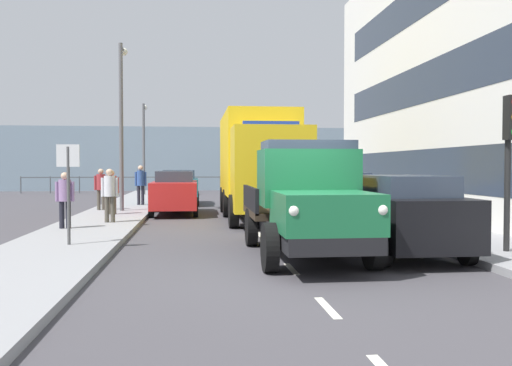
{
  "coord_description": "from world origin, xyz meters",
  "views": [
    {
      "loc": [
        1.76,
        9.23,
        1.91
      ],
      "look_at": [
        -0.43,
        -10.25,
        1.29
      ],
      "focal_mm": 37.44,
      "sensor_mm": 36.0,
      "label": 1
    }
  ],
  "objects_px": {
    "car_black_kerbside_near": "(402,214)",
    "lamp_post_far": "(144,140)",
    "pedestrian_in_dark_coat": "(141,181)",
    "pedestrian_with_bag": "(101,186)",
    "lorry_cargo_yellow": "(260,162)",
    "pedestrian_strolling": "(110,191)",
    "traffic_light_near": "(511,139)",
    "car_red_oppositeside_0": "(175,192)",
    "pedestrian_by_lamp": "(65,196)",
    "car_navy_kerbside_1": "(334,198)",
    "pedestrian_couple_a": "(112,188)",
    "street_sign": "(68,176)",
    "car_teal_oppositeside_1": "(179,187)",
    "truck_vintage_green": "(308,202)",
    "lamp_post_promenade": "(122,112)"
  },
  "relations": [
    {
      "from": "truck_vintage_green",
      "to": "pedestrian_with_bag",
      "type": "xyz_separation_m",
      "value": [
        6.09,
        -11.24,
        -0.05
      ]
    },
    {
      "from": "pedestrian_with_bag",
      "to": "traffic_light_near",
      "type": "xyz_separation_m",
      "value": [
        -10.21,
        11.74,
        1.35
      ]
    },
    {
      "from": "car_teal_oppositeside_1",
      "to": "traffic_light_near",
      "type": "xyz_separation_m",
      "value": [
        -7.24,
        16.56,
        1.58
      ]
    },
    {
      "from": "truck_vintage_green",
      "to": "lamp_post_promenade",
      "type": "height_order",
      "value": "lamp_post_promenade"
    },
    {
      "from": "car_red_oppositeside_0",
      "to": "pedestrian_in_dark_coat",
      "type": "xyz_separation_m",
      "value": [
        1.68,
        -3.35,
        0.32
      ]
    },
    {
      "from": "pedestrian_in_dark_coat",
      "to": "car_navy_kerbside_1",
      "type": "bearing_deg",
      "value": 129.83
    },
    {
      "from": "pedestrian_couple_a",
      "to": "lamp_post_far",
      "type": "height_order",
      "value": "lamp_post_far"
    },
    {
      "from": "car_teal_oppositeside_1",
      "to": "lamp_post_far",
      "type": "bearing_deg",
      "value": -71.77
    },
    {
      "from": "traffic_light_near",
      "to": "pedestrian_in_dark_coat",
      "type": "bearing_deg",
      "value": -58.37
    },
    {
      "from": "car_black_kerbside_near",
      "to": "pedestrian_in_dark_coat",
      "type": "distance_m",
      "value": 15.46
    },
    {
      "from": "lorry_cargo_yellow",
      "to": "traffic_light_near",
      "type": "height_order",
      "value": "lorry_cargo_yellow"
    },
    {
      "from": "car_red_oppositeside_0",
      "to": "car_teal_oppositeside_1",
      "type": "height_order",
      "value": "same"
    },
    {
      "from": "traffic_light_near",
      "to": "lamp_post_promenade",
      "type": "distance_m",
      "value": 14.9
    },
    {
      "from": "pedestrian_strolling",
      "to": "pedestrian_couple_a",
      "type": "distance_m",
      "value": 2.89
    },
    {
      "from": "car_teal_oppositeside_1",
      "to": "pedestrian_couple_a",
      "type": "relative_size",
      "value": 2.54
    },
    {
      "from": "pedestrian_couple_a",
      "to": "lamp_post_promenade",
      "type": "height_order",
      "value": "lamp_post_promenade"
    },
    {
      "from": "lamp_post_far",
      "to": "street_sign",
      "type": "bearing_deg",
      "value": 91.06
    },
    {
      "from": "traffic_light_near",
      "to": "lamp_post_promenade",
      "type": "height_order",
      "value": "lamp_post_promenade"
    },
    {
      "from": "pedestrian_strolling",
      "to": "traffic_light_near",
      "type": "xyz_separation_m",
      "value": [
        -9.1,
        6.85,
        1.33
      ]
    },
    {
      "from": "pedestrian_in_dark_coat",
      "to": "lamp_post_far",
      "type": "distance_m",
      "value": 9.72
    },
    {
      "from": "car_black_kerbside_near",
      "to": "lamp_post_far",
      "type": "distance_m",
      "value": 24.61
    },
    {
      "from": "car_navy_kerbside_1",
      "to": "car_red_oppositeside_0",
      "type": "distance_m",
      "value": 7.13
    },
    {
      "from": "pedestrian_with_bag",
      "to": "pedestrian_in_dark_coat",
      "type": "relative_size",
      "value": 0.92
    },
    {
      "from": "pedestrian_by_lamp",
      "to": "traffic_light_near",
      "type": "relative_size",
      "value": 0.5
    },
    {
      "from": "pedestrian_in_dark_coat",
      "to": "pedestrian_couple_a",
      "type": "bearing_deg",
      "value": 83.32
    },
    {
      "from": "lorry_cargo_yellow",
      "to": "car_black_kerbside_near",
      "type": "bearing_deg",
      "value": 103.9
    },
    {
      "from": "lamp_post_promenade",
      "to": "pedestrian_by_lamp",
      "type": "bearing_deg",
      "value": 83.06
    },
    {
      "from": "car_teal_oppositeside_1",
      "to": "pedestrian_in_dark_coat",
      "type": "height_order",
      "value": "pedestrian_in_dark_coat"
    },
    {
      "from": "pedestrian_in_dark_coat",
      "to": "pedestrian_with_bag",
      "type": "bearing_deg",
      "value": 64.72
    },
    {
      "from": "lorry_cargo_yellow",
      "to": "car_navy_kerbside_1",
      "type": "height_order",
      "value": "lorry_cargo_yellow"
    },
    {
      "from": "car_navy_kerbside_1",
      "to": "street_sign",
      "type": "height_order",
      "value": "street_sign"
    },
    {
      "from": "car_black_kerbside_near",
      "to": "car_red_oppositeside_0",
      "type": "relative_size",
      "value": 0.92
    },
    {
      "from": "car_navy_kerbside_1",
      "to": "lamp_post_far",
      "type": "xyz_separation_m",
      "value": [
        7.6,
        -17.64,
        2.69
      ]
    },
    {
      "from": "pedestrian_by_lamp",
      "to": "lamp_post_promenade",
      "type": "distance_m",
      "value": 6.92
    },
    {
      "from": "car_black_kerbside_near",
      "to": "lorry_cargo_yellow",
      "type": "bearing_deg",
      "value": -76.1
    },
    {
      "from": "lamp_post_far",
      "to": "truck_vintage_green",
      "type": "bearing_deg",
      "value": 103.3
    },
    {
      "from": "truck_vintage_green",
      "to": "lorry_cargo_yellow",
      "type": "bearing_deg",
      "value": -90.12
    },
    {
      "from": "street_sign",
      "to": "pedestrian_couple_a",
      "type": "bearing_deg",
      "value": -88.28
    },
    {
      "from": "pedestrian_couple_a",
      "to": "street_sign",
      "type": "height_order",
      "value": "street_sign"
    },
    {
      "from": "truck_vintage_green",
      "to": "pedestrian_strolling",
      "type": "height_order",
      "value": "truck_vintage_green"
    },
    {
      "from": "truck_vintage_green",
      "to": "street_sign",
      "type": "distance_m",
      "value": 5.38
    },
    {
      "from": "car_teal_oppositeside_1",
      "to": "car_black_kerbside_near",
      "type": "bearing_deg",
      "value": 108.06
    },
    {
      "from": "car_navy_kerbside_1",
      "to": "street_sign",
      "type": "relative_size",
      "value": 2.01
    },
    {
      "from": "car_red_oppositeside_0",
      "to": "pedestrian_couple_a",
      "type": "distance_m",
      "value": 2.65
    },
    {
      "from": "pedestrian_by_lamp",
      "to": "street_sign",
      "type": "bearing_deg",
      "value": 104.65
    },
    {
      "from": "lorry_cargo_yellow",
      "to": "pedestrian_strolling",
      "type": "height_order",
      "value": "lorry_cargo_yellow"
    },
    {
      "from": "pedestrian_by_lamp",
      "to": "traffic_light_near",
      "type": "distance_m",
      "value": 11.49
    },
    {
      "from": "car_navy_kerbside_1",
      "to": "street_sign",
      "type": "bearing_deg",
      "value": 30.11
    },
    {
      "from": "truck_vintage_green",
      "to": "pedestrian_strolling",
      "type": "bearing_deg",
      "value": -51.91
    },
    {
      "from": "traffic_light_near",
      "to": "car_red_oppositeside_0",
      "type": "bearing_deg",
      "value": -56.96
    }
  ]
}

